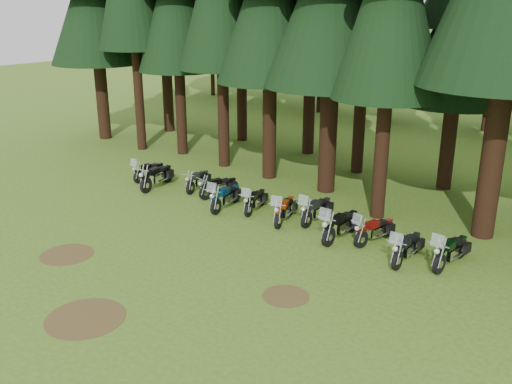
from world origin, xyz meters
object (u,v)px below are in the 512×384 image
at_px(motorcycle_7, 316,211).
at_px(motorcycle_6, 284,210).
at_px(motorcycle_3, 219,187).
at_px(motorcycle_0, 149,171).
at_px(motorcycle_5, 255,201).
at_px(motorcycle_1, 157,177).
at_px(motorcycle_2, 198,181).
at_px(motorcycle_11, 451,252).
at_px(motorcycle_4, 226,197).
at_px(motorcycle_8, 341,226).
at_px(motorcycle_10, 407,249).
at_px(motorcycle_9, 375,231).

bearing_deg(motorcycle_7, motorcycle_6, -145.57).
bearing_deg(motorcycle_3, motorcycle_0, -162.44).
relative_size(motorcycle_5, motorcycle_7, 0.91).
xyz_separation_m(motorcycle_3, motorcycle_7, (4.99, 0.24, 0.04)).
xyz_separation_m(motorcycle_1, motorcycle_2, (1.67, 1.00, -0.08)).
height_order(motorcycle_2, motorcycle_3, motorcycle_3).
height_order(motorcycle_7, motorcycle_11, motorcycle_11).
bearing_deg(motorcycle_4, motorcycle_1, 167.77).
bearing_deg(motorcycle_0, motorcycle_2, 6.45).
distance_m(motorcycle_5, motorcycle_11, 8.15).
height_order(motorcycle_8, motorcycle_11, motorcycle_8).
distance_m(motorcycle_7, motorcycle_8, 1.82).
relative_size(motorcycle_2, motorcycle_11, 0.86).
distance_m(motorcycle_1, motorcycle_7, 8.14).
height_order(motorcycle_5, motorcycle_11, motorcycle_11).
distance_m(motorcycle_0, motorcycle_10, 13.55).
bearing_deg(motorcycle_3, motorcycle_5, 3.34).
height_order(motorcycle_3, motorcycle_4, motorcycle_4).
bearing_deg(motorcycle_2, motorcycle_3, -19.45).
height_order(motorcycle_2, motorcycle_5, motorcycle_5).
xyz_separation_m(motorcycle_1, motorcycle_6, (7.08, 0.38, -0.03)).
distance_m(motorcycle_1, motorcycle_6, 7.09).
bearing_deg(motorcycle_10, motorcycle_6, 173.59).
relative_size(motorcycle_0, motorcycle_6, 0.92).
xyz_separation_m(motorcycle_0, motorcycle_6, (8.27, -0.17, 0.05)).
xyz_separation_m(motorcycle_9, motorcycle_10, (1.57, -0.72, 0.02)).
bearing_deg(motorcycle_11, motorcycle_9, -178.51).
xyz_separation_m(motorcycle_2, motorcycle_3, (1.39, -0.07, 0.01)).
xyz_separation_m(motorcycle_4, motorcycle_5, (1.13, 0.55, -0.05)).
distance_m(motorcycle_0, motorcycle_7, 9.26).
bearing_deg(motorcycle_9, motorcycle_2, -169.49).
relative_size(motorcycle_3, motorcycle_11, 0.88).
bearing_deg(motorcycle_6, motorcycle_10, -22.69).
xyz_separation_m(motorcycle_6, motorcycle_8, (2.59, -0.05, 0.04)).
xyz_separation_m(motorcycle_3, motorcycle_5, (2.38, -0.38, 0.01)).
height_order(motorcycle_3, motorcycle_5, motorcycle_5).
bearing_deg(motorcycle_11, motorcycle_10, -149.93).
bearing_deg(motorcycle_2, motorcycle_11, -17.72).
relative_size(motorcycle_7, motorcycle_10, 1.01).
bearing_deg(motorcycle_8, motorcycle_11, 4.63).
bearing_deg(motorcycle_2, motorcycle_10, -21.20).
xyz_separation_m(motorcycle_2, motorcycle_11, (11.93, -0.27, 0.07)).
xyz_separation_m(motorcycle_5, motorcycle_11, (8.15, 0.19, 0.05)).
xyz_separation_m(motorcycle_5, motorcycle_6, (1.63, -0.17, 0.04)).
bearing_deg(motorcycle_8, motorcycle_2, 173.81).
height_order(motorcycle_1, motorcycle_6, motorcycle_6).
relative_size(motorcycle_4, motorcycle_5, 1.13).
relative_size(motorcycle_4, motorcycle_8, 0.95).
bearing_deg(motorcycle_1, motorcycle_6, -10.36).
xyz_separation_m(motorcycle_0, motorcycle_5, (6.63, -0.00, 0.01)).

